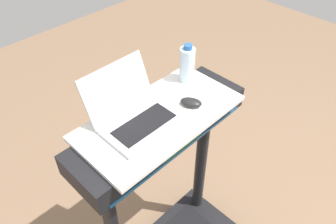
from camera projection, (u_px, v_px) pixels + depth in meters
name	position (u px, v px, depth m)	size (l,w,h in m)	color
desk_board	(160.00, 117.00, 1.47)	(0.75, 0.38, 0.02)	white
laptop	(134.00, 112.00, 1.41)	(0.33, 0.30, 0.22)	#B7B7BC
computer_mouse	(191.00, 102.00, 1.50)	(0.06, 0.10, 0.03)	black
water_bottle	(187.00, 64.00, 1.60)	(0.08, 0.08, 0.20)	silver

